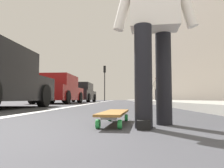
{
  "coord_description": "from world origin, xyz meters",
  "views": [
    {
      "loc": [
        -0.46,
        -0.26,
        0.23
      ],
      "look_at": [
        12.24,
        0.2,
        1.1
      ],
      "focal_mm": 35.15,
      "sensor_mm": 36.0,
      "label": 1
    }
  ],
  "objects": [
    {
      "name": "ground_plane",
      "position": [
        10.0,
        0.0,
        0.0
      ],
      "size": [
        80.0,
        80.0,
        0.0
      ],
      "primitive_type": "plane",
      "color": "#38383D"
    },
    {
      "name": "lane_stripe_white",
      "position": [
        20.0,
        1.18,
        0.0
      ],
      "size": [
        52.0,
        0.16,
        0.01
      ],
      "primitive_type": "cube",
      "color": "silver",
      "rests_on": "ground"
    },
    {
      "name": "sidewalk_curb",
      "position": [
        18.0,
        -3.24,
        0.07
      ],
      "size": [
        52.0,
        3.2,
        0.15
      ],
      "primitive_type": "cube",
      "color": "#9E9B93",
      "rests_on": "ground"
    },
    {
      "name": "pedestrian_distant",
      "position": [
        13.66,
        -2.64,
        0.95
      ],
      "size": [
        0.46,
        0.72,
        1.66
      ],
      "color": "black",
      "rests_on": "ground"
    },
    {
      "name": "skateboard",
      "position": [
        1.53,
        -0.21,
        0.09
      ],
      "size": [
        0.86,
        0.29,
        0.11
      ],
      "color": "green",
      "rests_on": "ground"
    },
    {
      "name": "skater_person",
      "position": [
        1.38,
        -0.55,
        0.94
      ],
      "size": [
        0.44,
        0.72,
        1.64
      ],
      "color": "black",
      "rests_on": "ground"
    },
    {
      "name": "parked_car_mid",
      "position": [
        10.94,
        2.98,
        0.7
      ],
      "size": [
        4.25,
        2.02,
        1.47
      ],
      "color": "maroon",
      "rests_on": "ground"
    },
    {
      "name": "building_facade",
      "position": [
        22.0,
        -6.17,
        5.12
      ],
      "size": [
        40.0,
        1.2,
        10.25
      ],
      "primitive_type": "cube",
      "color": "gray",
      "rests_on": "ground"
    },
    {
      "name": "parked_car_far",
      "position": [
        16.48,
        2.84,
        0.71
      ],
      "size": [
        4.38,
        2.11,
        1.47
      ],
      "color": "black",
      "rests_on": "ground"
    },
    {
      "name": "traffic_light",
      "position": [
        25.68,
        1.58,
        2.92
      ],
      "size": [
        0.33,
        0.28,
        4.23
      ],
      "color": "#2D2D2D",
      "rests_on": "ground"
    }
  ]
}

